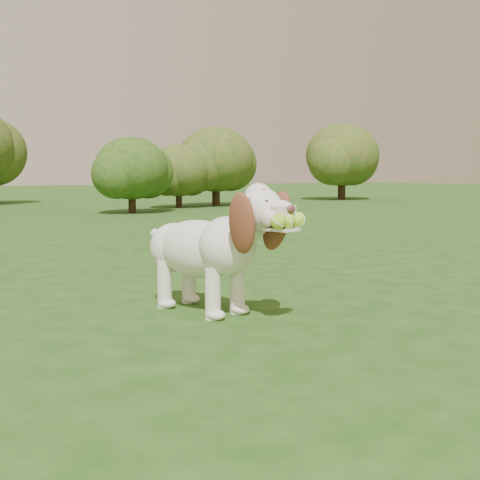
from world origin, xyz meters
TOP-DOWN VIEW (x-y plane):
  - ground at (0.00, 0.00)m, footprint 80.00×80.00m
  - dog at (-0.18, -0.37)m, footprint 0.53×1.06m
  - shrub_d at (4.16, 9.03)m, footprint 1.36×1.36m
  - shrub_c at (2.57, 7.78)m, footprint 1.40×1.40m
  - shrub_f at (5.25, 9.28)m, footprint 1.79×1.79m
  - shrub_h at (10.21, 10.52)m, footprint 2.16×2.16m

SIDE VIEW (x-z plane):
  - ground at x=0.00m, z-range 0.00..0.00m
  - dog at x=-0.18m, z-range 0.02..0.72m
  - shrub_d at x=4.16m, z-range 0.12..1.53m
  - shrub_c at x=2.57m, z-range 0.13..1.58m
  - shrub_f at x=5.25m, z-range 0.16..2.02m
  - shrub_h at x=10.21m, z-range 0.20..2.43m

